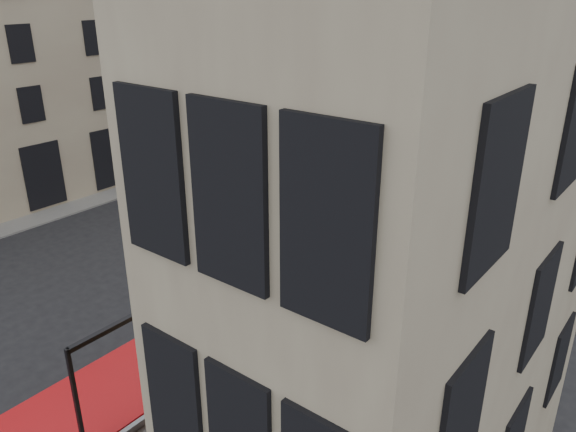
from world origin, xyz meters
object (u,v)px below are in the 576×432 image
Objects in this scene: pedestrian_e at (266,153)px; cafe_table_mid at (262,357)px; bus_far at (397,130)px; car_c at (330,150)px; pedestrian_b at (433,148)px; pedestrian_c at (478,153)px; bus_near at (197,397)px; street_lamp_b at (421,131)px; street_lamp_a at (190,150)px; cafe_chair_d at (380,328)px; traffic_light_far at (293,128)px; traffic_light_near at (319,229)px; cafe_chair_c at (341,357)px; cafe_table_near at (165,416)px; car_a at (215,212)px; cafe_chair_b at (299,399)px; cyclist at (340,220)px; pedestrian_d at (485,169)px; bicycle at (282,234)px; cafe_table_far at (307,307)px; pedestrian_a at (298,125)px; car_b at (326,187)px.

cafe_table_mid is at bearing 44.19° from pedestrian_e.
car_c is at bearing -134.14° from bus_far.
pedestrian_b reaches higher than pedestrian_c.
bus_near is 1.16× the size of bus_far.
street_lamp_b is 2.96× the size of pedestrian_e.
cafe_chair_d is at bearing -31.67° from street_lamp_a.
street_lamp_b is 0.52× the size of bus_far.
pedestrian_e is at bearing -95.29° from traffic_light_far.
traffic_light_near is 5.35× the size of cafe_table_mid.
pedestrian_c is at bearing 104.45° from cafe_chair_c.
street_lamp_b reaches higher than pedestrian_b.
pedestrian_b is 2.22× the size of cafe_table_near.
bus_near is 31.62m from pedestrian_e.
pedestrian_c is 0.86× the size of pedestrian_e.
cafe_table_mid is at bearing -19.82° from car_a.
pedestrian_c is at bearing 49.67° from street_lamp_a.
cafe_chair_b is at bearing 135.26° from car_c.
cafe_chair_d is at bearing -128.10° from cyclist.
cafe_table_mid is (5.49, -32.27, 4.23)m from pedestrian_d.
bus_far is at bearing 25.84° from pedestrian_d.
bus_far is at bearing 108.67° from bus_near.
traffic_light_far is at bearing 47.13° from bicycle.
cafe_table_near is 1.13× the size of cafe_table_far.
cafe_chair_b is (1.55, -0.46, -0.23)m from cafe_table_mid.
cafe_table_mid reaches higher than bus_near.
cafe_table_mid is at bearing -60.90° from traffic_light_near.
bus_far reaches higher than bicycle.
street_lamp_b is at bearing 111.11° from cafe_chair_b.
bus_far is 2.40× the size of car_a.
pedestrian_a is at bearing 31.74° from pedestrian_d.
traffic_light_near is 1.93× the size of pedestrian_a.
pedestrian_c is (13.33, 8.06, -1.65)m from traffic_light_far.
car_a is at bearing 140.66° from cafe_chair_b.
bus_far is (-7.09, 21.67, -0.18)m from traffic_light_near.
bus_far is 12.93× the size of cafe_chair_b.
car_a is 5.15× the size of cafe_table_near.
street_lamp_b is 37.48m from cafe_chair_b.
traffic_light_far reaches higher than bicycle.
car_c is 2.89× the size of bicycle.
car_a is 2.75× the size of pedestrian_c.
cafe_table_near is at bearing 130.83° from car_c.
pedestrian_c is (17.33, 2.10, -0.21)m from pedestrian_a.
car_a is at bearing 149.08° from cafe_chair_d.
traffic_light_near is 2.11× the size of pedestrian_e.
cafe_chair_d is at bearing -42.26° from car_b.
cafe_table_near is at bearing -110.44° from cafe_chair_c.
pedestrian_d is 30.07m from cafe_chair_d.
cafe_chair_b is (3.97, -0.25, 2.20)m from bus_near.
cafe_chair_c reaches higher than car_c.
cafe_table_near reaches higher than pedestrian_e.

